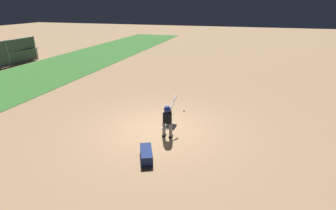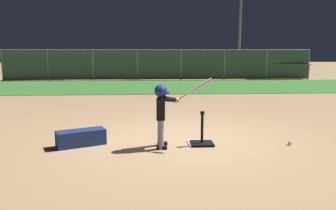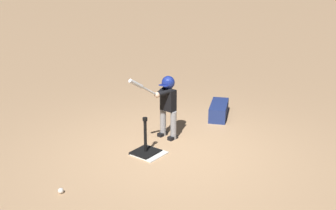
# 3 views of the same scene
# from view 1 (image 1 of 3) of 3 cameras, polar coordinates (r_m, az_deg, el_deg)

# --- Properties ---
(ground_plane) EXTENTS (90.00, 90.00, 0.00)m
(ground_plane) POSITION_cam_1_polar(r_m,az_deg,el_deg) (9.21, -2.12, -5.32)
(ground_plane) COLOR tan
(home_plate) EXTENTS (0.44, 0.44, 0.02)m
(home_plate) POSITION_cam_1_polar(r_m,az_deg,el_deg) (9.37, 0.14, -4.75)
(home_plate) COLOR white
(home_plate) RESTS_ON ground_plane
(batting_tee) EXTENTS (0.40, 0.36, 0.61)m
(batting_tee) POSITION_cam_1_polar(r_m,az_deg,el_deg) (9.33, 0.53, -4.32)
(batting_tee) COLOR black
(batting_tee) RESTS_ON ground_plane
(batter_child) EXTENTS (0.99, 0.35, 1.22)m
(batter_child) POSITION_cam_1_polar(r_m,az_deg,el_deg) (8.44, -0.06, -2.64)
(batter_child) COLOR gray
(batter_child) RESTS_ON ground_plane
(baseball) EXTENTS (0.07, 0.07, 0.07)m
(baseball) POSITION_cam_1_polar(r_m,az_deg,el_deg) (10.72, 3.48, -1.17)
(baseball) COLOR white
(baseball) RESTS_ON ground_plane
(bleachers_center) EXTENTS (3.50, 2.18, 0.93)m
(bleachers_center) POSITION_cam_1_polar(r_m,az_deg,el_deg) (22.90, -30.79, 9.09)
(bleachers_center) COLOR gray
(bleachers_center) RESTS_ON ground_plane
(equipment_bag) EXTENTS (0.90, 0.64, 0.28)m
(equipment_bag) POSITION_cam_1_polar(r_m,az_deg,el_deg) (7.54, -4.75, -10.64)
(equipment_bag) COLOR navy
(equipment_bag) RESTS_ON ground_plane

